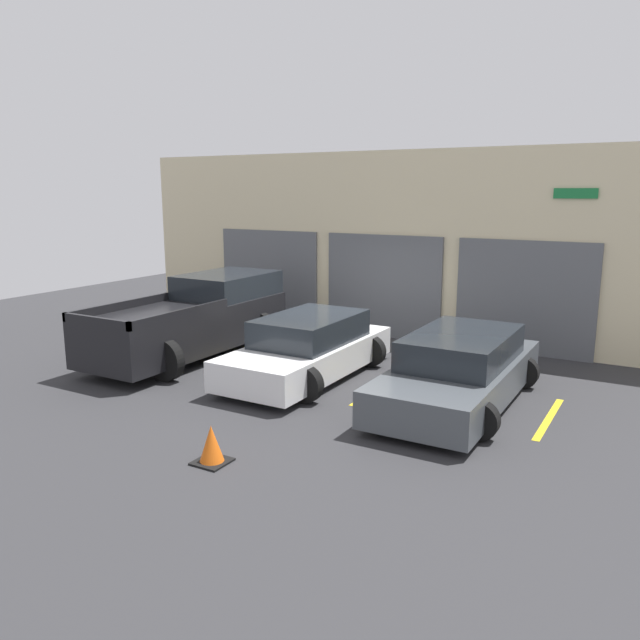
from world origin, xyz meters
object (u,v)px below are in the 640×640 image
object	(u,v)px
sedan_white	(308,348)
traffic_cone	(212,446)
sedan_side	(460,370)
pickup_truck	(196,319)

from	to	relation	value
sedan_white	traffic_cone	size ratio (longest dim) A/B	7.89
sedan_side	traffic_cone	size ratio (longest dim) A/B	8.63
sedan_white	sedan_side	xyz separation A→B (m)	(3.14, 0.00, -0.00)
sedan_white	sedan_side	world-z (taller)	sedan_side
sedan_white	traffic_cone	world-z (taller)	sedan_white
sedan_white	traffic_cone	bearing A→B (deg)	-77.30
pickup_truck	sedan_side	world-z (taller)	pickup_truck
pickup_truck	sedan_white	size ratio (longest dim) A/B	1.20
traffic_cone	pickup_truck	bearing A→B (deg)	132.84
pickup_truck	traffic_cone	xyz separation A→B (m)	(4.08, -4.40, -0.59)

